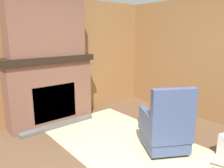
{
  "coord_description": "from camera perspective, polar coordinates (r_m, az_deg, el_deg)",
  "views": [
    {
      "loc": [
        1.63,
        -1.69,
        1.75
      ],
      "look_at": [
        -1.19,
        0.64,
        0.9
      ],
      "focal_mm": 35.0,
      "sensor_mm": 36.0,
      "label": 1
    }
  ],
  "objects": [
    {
      "name": "wood_panel_wall_left",
      "position": [
        4.53,
        -17.5,
        5.9
      ],
      "size": [
        0.06,
        5.63,
        2.46
      ],
      "color": "olive",
      "rests_on": "ground"
    },
    {
      "name": "fireplace_hearth",
      "position": [
        4.41,
        -15.77,
        -1.67
      ],
      "size": [
        0.62,
        1.72,
        1.33
      ],
      "color": "brown",
      "rests_on": "ground"
    },
    {
      "name": "chimney_breast",
      "position": [
        4.29,
        -16.88,
        14.39
      ],
      "size": [
        0.36,
        1.43,
        1.1
      ],
      "color": "brown",
      "rests_on": "fireplace_hearth"
    },
    {
      "name": "area_rug",
      "position": [
        3.52,
        6.77,
        -16.7
      ],
      "size": [
        3.48,
        1.7,
        0.01
      ],
      "color": "#C6B789",
      "rests_on": "ground"
    },
    {
      "name": "armchair",
      "position": [
        3.41,
        13.83,
        -11.21
      ],
      "size": [
        0.89,
        0.87,
        1.04
      ],
      "rotation": [
        0.0,
        0.0,
        2.61
      ],
      "color": "#3D4C75",
      "rests_on": "ground"
    },
    {
      "name": "firewood_stack",
      "position": [
        4.49,
        10.35,
        -8.73
      ],
      "size": [
        0.44,
        0.46,
        0.25
      ],
      "rotation": [
        0.0,
        0.0,
        0.1
      ],
      "color": "brown",
      "rests_on": "ground"
    },
    {
      "name": "oil_lamp_vase",
      "position": [
        4.19,
        -21.81,
        7.73
      ],
      "size": [
        0.1,
        0.1,
        0.25
      ],
      "color": "#99B29E",
      "rests_on": "fireplace_hearth"
    },
    {
      "name": "storage_case",
      "position": [
        4.65,
        -8.78,
        8.57
      ],
      "size": [
        0.15,
        0.22,
        0.12
      ],
      "color": "black",
      "rests_on": "fireplace_hearth"
    },
    {
      "name": "decorative_plate_on_mantel",
      "position": [
        4.32,
        -17.67,
        8.74
      ],
      "size": [
        0.07,
        0.27,
        0.27
      ],
      "color": "red",
      "rests_on": "fireplace_hearth"
    }
  ]
}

